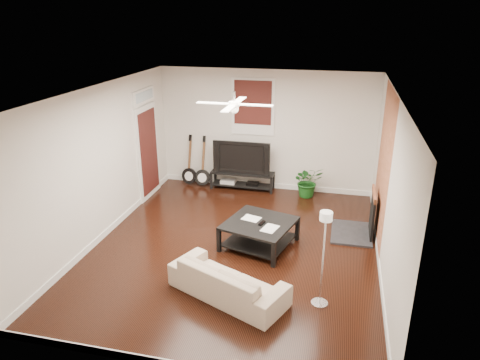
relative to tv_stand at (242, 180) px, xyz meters
name	(u,v)px	position (x,y,z in m)	size (l,w,h in m)	color
room	(235,174)	(0.50, -2.78, 1.19)	(5.01, 6.01, 2.81)	black
brick_accent	(383,167)	(2.99, -1.78, 1.19)	(0.02, 2.20, 2.80)	#9B5532
fireplace	(362,213)	(2.70, -1.78, 0.25)	(0.80, 1.10, 0.92)	black
window_back	(253,107)	(0.20, 0.19, 1.74)	(1.00, 0.06, 1.30)	#3E1510
door_left	(148,143)	(-1.96, -0.88, 1.04)	(0.08, 1.00, 2.50)	white
tv_stand	(242,180)	(0.00, 0.00, 0.00)	(1.50, 0.40, 0.42)	black
tv	(243,156)	(0.00, 0.02, 0.60)	(1.35, 0.18, 0.77)	black
coffee_table	(259,234)	(0.91, -2.62, 0.03)	(1.12, 1.12, 0.47)	black
sofa	(228,280)	(0.74, -4.21, 0.06)	(1.82, 0.71, 0.53)	tan
floor_lamp	(323,260)	(2.09, -4.11, 0.53)	(0.24, 0.24, 1.48)	silver
potted_plant	(308,181)	(1.56, -0.11, 0.15)	(0.66, 0.57, 0.73)	#165019
guitar_left	(189,160)	(-1.33, -0.03, 0.41)	(0.38, 0.27, 1.24)	black
guitar_right	(202,162)	(-0.98, -0.06, 0.41)	(0.38, 0.27, 1.24)	black
ceiling_fan	(234,104)	(0.50, -2.78, 2.39)	(1.24, 1.24, 0.32)	white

